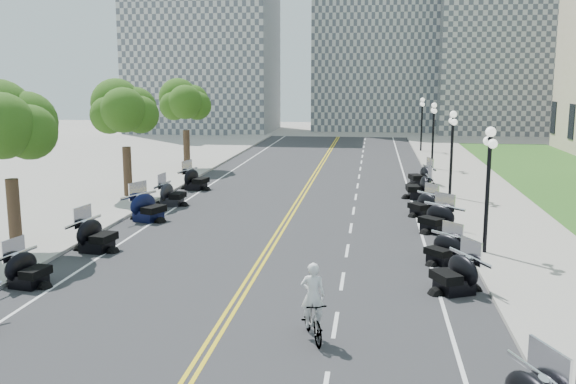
{
  "coord_description": "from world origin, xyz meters",
  "views": [
    {
      "loc": [
        4.16,
        -21.34,
        6.95
      ],
      "look_at": [
        0.49,
        6.09,
        2.0
      ],
      "focal_mm": 40.0,
      "sensor_mm": 36.0,
      "label": 1
    }
  ],
  "objects": [
    {
      "name": "motorcycle_s_8",
      "position": [
        -6.75,
        12.13,
        0.71
      ],
      "size": [
        2.17,
        2.17,
        1.42
      ],
      "primitive_type": null,
      "rotation": [
        0.0,
        0.0,
        1.5
      ],
      "color": "black",
      "rests_on": "road"
    },
    {
      "name": "tree_2",
      "position": [
        -10.0,
        2.0,
        4.75
      ],
      "size": [
        4.8,
        4.8,
        9.2
      ],
      "primitive_type": null,
      "color": "#235619",
      "rests_on": "sidewalk_south"
    },
    {
      "name": "lane_dash_14",
      "position": [
        3.2,
        32.0,
        0.01
      ],
      "size": [
        0.12,
        2.0,
        0.0
      ],
      "primitive_type": "cube",
      "color": "white",
      "rests_on": "road"
    },
    {
      "name": "lane_dash_18",
      "position": [
        3.2,
        48.0,
        0.01
      ],
      "size": [
        0.12,
        2.0,
        0.0
      ],
      "primitive_type": "cube",
      "color": "white",
      "rests_on": "road"
    },
    {
      "name": "motorcycle_n_10",
      "position": [
        7.25,
        20.55,
        0.74
      ],
      "size": [
        2.58,
        2.58,
        1.48
      ],
      "primitive_type": null,
      "rotation": [
        0.0,
        0.0,
        -1.31
      ],
      "color": "black",
      "rests_on": "road"
    },
    {
      "name": "road",
      "position": [
        0.0,
        10.0,
        0.0
      ],
      "size": [
        16.0,
        90.0,
        0.01
      ],
      "primitive_type": "cube",
      "color": "#333335",
      "rests_on": "ground"
    },
    {
      "name": "lane_dash_10",
      "position": [
        3.2,
        16.0,
        0.01
      ],
      "size": [
        0.12,
        2.0,
        0.0
      ],
      "primitive_type": "cube",
      "color": "white",
      "rests_on": "road"
    },
    {
      "name": "street_lamp_2",
      "position": [
        8.6,
        4.0,
        2.6
      ],
      "size": [
        0.5,
        1.2,
        4.9
      ],
      "primitive_type": null,
      "color": "black",
      "rests_on": "sidewalk_north"
    },
    {
      "name": "motorcycle_s_7",
      "position": [
        -6.72,
        8.26,
        0.77
      ],
      "size": [
        2.85,
        2.85,
        1.54
      ],
      "primitive_type": null,
      "rotation": [
        0.0,
        0.0,
        1.2
      ],
      "color": "black",
      "rests_on": "road"
    },
    {
      "name": "lane_dash_17",
      "position": [
        3.2,
        44.0,
        0.01
      ],
      "size": [
        0.12,
        2.0,
        0.0
      ],
      "primitive_type": "cube",
      "color": "white",
      "rests_on": "road"
    },
    {
      "name": "lane_dash_19",
      "position": [
        3.2,
        52.0,
        0.01
      ],
      "size": [
        0.12,
        2.0,
        0.0
      ],
      "primitive_type": "cube",
      "color": "white",
      "rests_on": "road"
    },
    {
      "name": "lane_dash_6",
      "position": [
        3.2,
        0.0,
        0.01
      ],
      "size": [
        0.12,
        2.0,
        0.0
      ],
      "primitive_type": "cube",
      "color": "white",
      "rests_on": "road"
    },
    {
      "name": "bicycle",
      "position": [
        2.65,
        -5.12,
        0.58
      ],
      "size": [
        1.13,
        1.99,
        1.15
      ],
      "primitive_type": "imported",
      "rotation": [
        0.0,
        0.0,
        0.33
      ],
      "color": "#A51414",
      "rests_on": "road"
    },
    {
      "name": "motorcycle_s_9",
      "position": [
        -6.83,
        17.23,
        0.74
      ],
      "size": [
        2.54,
        2.54,
        1.49
      ],
      "primitive_type": null,
      "rotation": [
        0.0,
        0.0,
        1.35
      ],
      "color": "black",
      "rests_on": "road"
    },
    {
      "name": "lane_dash_15",
      "position": [
        3.2,
        36.0,
        0.01
      ],
      "size": [
        0.12,
        2.0,
        0.0
      ],
      "primitive_type": "cube",
      "color": "white",
      "rests_on": "road"
    },
    {
      "name": "lane_dash_8",
      "position": [
        3.2,
        8.0,
        0.01
      ],
      "size": [
        0.12,
        2.0,
        0.0
      ],
      "primitive_type": "cube",
      "color": "white",
      "rests_on": "road"
    },
    {
      "name": "tree_4",
      "position": [
        -10.0,
        26.0,
        4.75
      ],
      "size": [
        4.8,
        4.8,
        9.2
      ],
      "primitive_type": null,
      "color": "#235619",
      "rests_on": "sidewalk_south"
    },
    {
      "name": "sidewalk_north",
      "position": [
        10.5,
        10.0,
        0.07
      ],
      "size": [
        5.0,
        90.0,
        0.15
      ],
      "primitive_type": "cube",
      "color": "#9E9991",
      "rests_on": "ground"
    },
    {
      "name": "distant_block_c",
      "position": [
        22.0,
        65.0,
        11.0
      ],
      "size": [
        20.0,
        14.0,
        22.0
      ],
      "primitive_type": "cube",
      "color": "gray",
      "rests_on": "ground"
    },
    {
      "name": "motorcycle_n_9",
      "position": [
        6.83,
        15.98,
        0.77
      ],
      "size": [
        2.39,
        2.39,
        1.55
      ],
      "primitive_type": null,
      "rotation": [
        0.0,
        0.0,
        -1.49
      ],
      "color": "black",
      "rests_on": "road"
    },
    {
      "name": "lane_dash_16",
      "position": [
        3.2,
        40.0,
        0.01
      ],
      "size": [
        0.12,
        2.0,
        0.0
      ],
      "primitive_type": "cube",
      "color": "white",
      "rests_on": "road"
    },
    {
      "name": "motorcycle_s_5",
      "position": [
        -7.26,
        -1.95,
        0.66
      ],
      "size": [
        2.21,
        2.21,
        1.33
      ],
      "primitive_type": null,
      "rotation": [
        0.0,
        0.0,
        1.39
      ],
      "color": "black",
      "rests_on": "road"
    },
    {
      "name": "centerline_yellow_b",
      "position": [
        0.12,
        10.0,
        0.01
      ],
      "size": [
        0.12,
        90.0,
        0.0
      ],
      "primitive_type": "cube",
      "color": "yellow",
      "rests_on": "road"
    },
    {
      "name": "motorcycle_s_6",
      "position": [
        -6.87,
        2.6,
        0.74
      ],
      "size": [
        2.43,
        2.43,
        1.49
      ],
      "primitive_type": null,
      "rotation": [
        0.0,
        0.0,
        1.41
      ],
      "color": "black",
      "rests_on": "road"
    },
    {
      "name": "lane_dash_7",
      "position": [
        3.2,
        4.0,
        0.01
      ],
      "size": [
        0.12,
        2.0,
        0.0
      ],
      "primitive_type": "cube",
      "color": "white",
      "rests_on": "road"
    },
    {
      "name": "lane_dash_9",
      "position": [
        3.2,
        12.0,
        0.01
      ],
      "size": [
        0.12,
        2.0,
        0.0
      ],
      "primitive_type": "cube",
      "color": "white",
      "rests_on": "road"
    },
    {
      "name": "centerline_yellow_a",
      "position": [
        -0.12,
        10.0,
        0.01
      ],
      "size": [
        0.12,
        90.0,
        0.0
      ],
      "primitive_type": "cube",
      "color": "yellow",
      "rests_on": "road"
    },
    {
      "name": "lane_dash_13",
      "position": [
        3.2,
        28.0,
        0.01
      ],
      "size": [
        0.12,
        2.0,
        0.0
      ],
      "primitive_type": "cube",
      "color": "white",
      "rests_on": "road"
    },
    {
      "name": "motorcycle_n_5",
      "position": [
        6.88,
        -0.69,
        0.71
      ],
      "size": [
        2.71,
        2.71,
        1.42
      ],
      "primitive_type": null,
      "rotation": [
        0.0,
        0.0,
        -1.12
      ],
      "color": "black",
      "rests_on": "road"
    },
    {
      "name": "street_lamp_3",
      "position": [
        8.6,
        16.0,
        2.6
      ],
      "size": [
        0.5,
        1.2,
        4.9
      ],
      "primitive_type": null,
      "color": "black",
      "rests_on": "sidewalk_north"
    },
    {
      "name": "lane_dash_12",
      "position": [
        3.2,
        24.0,
        0.01
      ],
      "size": [
        0.12,
        2.0,
        0.0
      ],
      "primitive_type": "cube",
      "color": "white",
      "rests_on": "road"
    },
    {
      "name": "motorcycle_n_6",
      "position": [
        6.86,
        2.69,
        0.62
      ],
      "size": [
        2.5,
        2.5,
        1.24
      ],
      "primitive_type": null,
      "rotation": [
        0.0,
        0.0,
        -0.83
      ],
      "color": "black",
      "rests_on": "road"
    },
    {
      "name": "street_lamp_4",
      "position": [
        8.6,
        28.0,
        2.6
      ],
      "size": [
        0.5,
        1.2,
        4.9
      ],
      "primitive_type": null,
      "color": "black",
      "rests_on": "sidewalk_north"
    },
    {
      "name": "ground",
      "position": [
        0.0,
        0.0,
        0.0
      ],
      "size": [
        160.0,
        160.0,
        0.0
      ],
      "primitive_type": "plane",
      "color": "gray"
    },
    {
      "name": "distant_block_a",
      "position": [
        -18.0,
        62.0,
        13.0
      ],
      "size": [
        18.0,
        14.0,
        26.0
      ],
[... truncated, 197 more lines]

